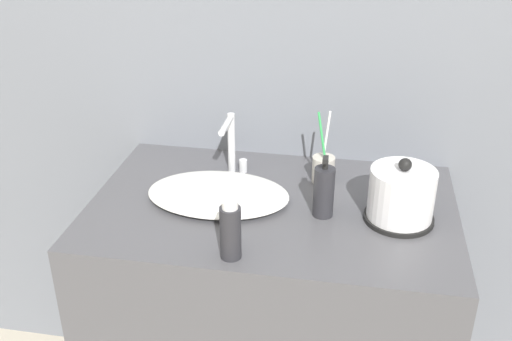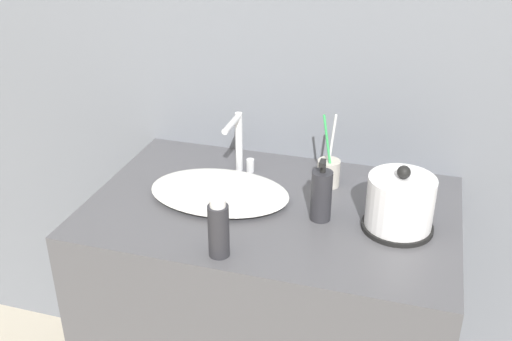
{
  "view_description": "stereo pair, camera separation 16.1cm",
  "coord_description": "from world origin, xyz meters",
  "px_view_note": "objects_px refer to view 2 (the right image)",
  "views": [
    {
      "loc": [
        0.21,
        -1.09,
        1.75
      ],
      "look_at": [
        -0.05,
        0.32,
        1.02
      ],
      "focal_mm": 42.0,
      "sensor_mm": 36.0,
      "label": 1
    },
    {
      "loc": [
        0.36,
        -1.05,
        1.75
      ],
      "look_at": [
        -0.05,
        0.32,
        1.02
      ],
      "focal_mm": 42.0,
      "sensor_mm": 36.0,
      "label": 2
    }
  ],
  "objects_px": {
    "electric_kettle": "(400,206)",
    "shampoo_bottle": "(219,229)",
    "toothbrush_cup": "(329,172)",
    "lotion_bottle": "(321,195)",
    "faucet": "(239,141)"
  },
  "relations": [
    {
      "from": "faucet",
      "to": "toothbrush_cup",
      "type": "relative_size",
      "value": 0.85
    },
    {
      "from": "electric_kettle",
      "to": "shampoo_bottle",
      "type": "xyz_separation_m",
      "value": [
        -0.4,
        -0.24,
        0.0
      ]
    },
    {
      "from": "shampoo_bottle",
      "to": "lotion_bottle",
      "type": "bearing_deg",
      "value": 49.1
    },
    {
      "from": "toothbrush_cup",
      "to": "shampoo_bottle",
      "type": "height_order",
      "value": "toothbrush_cup"
    },
    {
      "from": "toothbrush_cup",
      "to": "lotion_bottle",
      "type": "distance_m",
      "value": 0.19
    },
    {
      "from": "lotion_bottle",
      "to": "shampoo_bottle",
      "type": "bearing_deg",
      "value": -130.9
    },
    {
      "from": "faucet",
      "to": "shampoo_bottle",
      "type": "distance_m",
      "value": 0.43
    },
    {
      "from": "lotion_bottle",
      "to": "shampoo_bottle",
      "type": "xyz_separation_m",
      "value": [
        -0.2,
        -0.23,
        0.0
      ]
    },
    {
      "from": "electric_kettle",
      "to": "shampoo_bottle",
      "type": "height_order",
      "value": "electric_kettle"
    },
    {
      "from": "electric_kettle",
      "to": "lotion_bottle",
      "type": "relative_size",
      "value": 1.05
    },
    {
      "from": "faucet",
      "to": "electric_kettle",
      "type": "distance_m",
      "value": 0.52
    },
    {
      "from": "faucet",
      "to": "lotion_bottle",
      "type": "xyz_separation_m",
      "value": [
        0.29,
        -0.19,
        -0.03
      ]
    },
    {
      "from": "electric_kettle",
      "to": "toothbrush_cup",
      "type": "bearing_deg",
      "value": 139.69
    },
    {
      "from": "faucet",
      "to": "electric_kettle",
      "type": "xyz_separation_m",
      "value": [
        0.49,
        -0.18,
        -0.04
      ]
    },
    {
      "from": "electric_kettle",
      "to": "lotion_bottle",
      "type": "distance_m",
      "value": 0.2
    }
  ]
}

